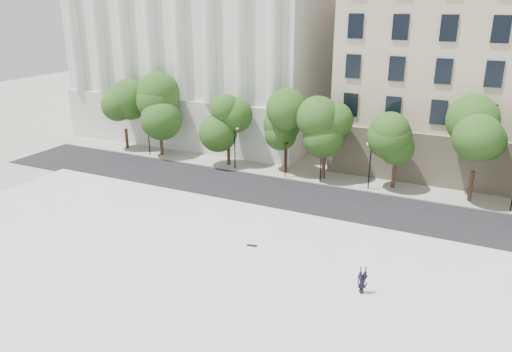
% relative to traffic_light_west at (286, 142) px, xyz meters
% --- Properties ---
extents(ground, '(160.00, 160.00, 0.00)m').
position_rel_traffic_light_west_xyz_m(ground, '(1.13, -22.30, -3.71)').
color(ground, '#B0ADA6').
rests_on(ground, ground).
extents(plaza, '(44.00, 22.00, 0.45)m').
position_rel_traffic_light_west_xyz_m(plaza, '(1.13, -19.30, -3.49)').
color(plaza, white).
rests_on(plaza, ground).
extents(street, '(60.00, 8.00, 0.02)m').
position_rel_traffic_light_west_xyz_m(street, '(1.13, -4.30, -3.70)').
color(street, black).
rests_on(street, ground).
extents(far_sidewalk, '(60.00, 4.00, 0.12)m').
position_rel_traffic_light_west_xyz_m(far_sidewalk, '(1.13, 1.70, -3.65)').
color(far_sidewalk, '#ABA99E').
rests_on(far_sidewalk, ground).
extents(building_west, '(31.50, 27.65, 25.60)m').
position_rel_traffic_light_west_xyz_m(building_west, '(-15.87, 16.27, 9.17)').
color(building_west, silver).
rests_on(building_west, ground).
extents(traffic_light_west, '(0.78, 1.82, 4.21)m').
position_rel_traffic_light_west_xyz_m(traffic_light_west, '(0.00, 0.00, 0.00)').
color(traffic_light_west, black).
rests_on(traffic_light_west, ground).
extents(traffic_light_east, '(1.03, 1.76, 4.21)m').
position_rel_traffic_light_west_xyz_m(traffic_light_east, '(3.60, 0.00, -0.01)').
color(traffic_light_east, black).
rests_on(traffic_light_east, ground).
extents(person_lying, '(1.27, 1.79, 0.46)m').
position_rel_traffic_light_west_xyz_m(person_lying, '(12.08, -17.60, -3.03)').
color(person_lying, black).
rests_on(person_lying, plaza).
extents(skateboard, '(0.73, 0.33, 0.07)m').
position_rel_traffic_light_west_xyz_m(skateboard, '(3.76, -15.10, -3.23)').
color(skateboard, black).
rests_on(skateboard, plaza).
extents(street_trees, '(45.56, 4.53, 7.89)m').
position_rel_traffic_light_west_xyz_m(street_trees, '(-1.37, 1.24, 1.29)').
color(street_trees, '#382619').
rests_on(street_trees, ground).
extents(lamp_posts, '(37.38, 0.28, 4.55)m').
position_rel_traffic_light_west_xyz_m(lamp_posts, '(1.54, 0.30, -0.64)').
color(lamp_posts, black).
rests_on(lamp_posts, ground).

